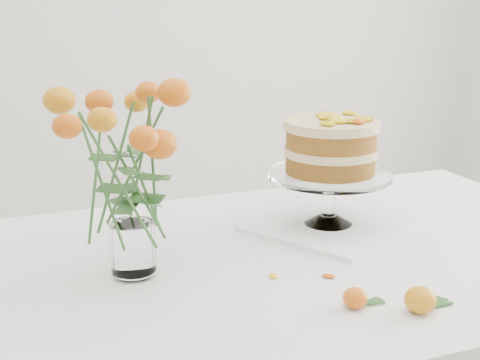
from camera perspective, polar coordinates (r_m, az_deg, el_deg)
name	(u,v)px	position (r m, az deg, el deg)	size (l,w,h in m)	color
table	(305,286)	(1.48, 5.53, -8.98)	(1.43, 0.93, 0.76)	#A87C62
napkin	(328,225)	(1.59, 7.50, -3.85)	(0.32, 0.32, 0.01)	white
cake_stand	(331,152)	(1.54, 7.74, 2.38)	(0.29, 0.29, 0.26)	white
rose_vase	(128,147)	(1.26, -9.51, 2.76)	(0.32, 0.32, 0.44)	white
loose_rose_near	(420,300)	(1.21, 15.13, -9.85)	(0.10, 0.06, 0.05)	orange
loose_rose_far	(355,298)	(1.21, 9.81, -9.90)	(0.08, 0.04, 0.04)	#E34F0B
stray_petal_a	(273,276)	(1.32, 2.87, -8.19)	(0.03, 0.02, 0.00)	yellow
stray_petal_b	(329,276)	(1.32, 7.58, -8.15)	(0.03, 0.02, 0.00)	yellow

